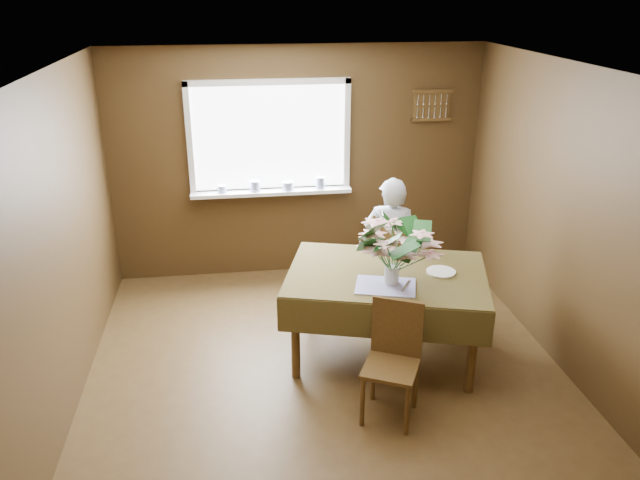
{
  "coord_description": "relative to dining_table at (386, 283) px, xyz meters",
  "views": [
    {
      "loc": [
        -0.69,
        -4.28,
        3.06
      ],
      "look_at": [
        0.0,
        0.55,
        1.05
      ],
      "focal_mm": 35.0,
      "sensor_mm": 36.0,
      "label": 1
    }
  ],
  "objects": [
    {
      "name": "wall_back",
      "position": [
        -0.54,
        1.91,
        0.54
      ],
      "size": [
        4.0,
        0.0,
        4.0
      ],
      "primitive_type": "plane",
      "rotation": [
        1.57,
        0.0,
        0.0
      ],
      "color": "brown",
      "rests_on": "floor"
    },
    {
      "name": "wall_front",
      "position": [
        -0.54,
        -2.59,
        0.54
      ],
      "size": [
        4.0,
        0.0,
        4.0
      ],
      "primitive_type": "plane",
      "rotation": [
        -1.57,
        0.0,
        0.0
      ],
      "color": "brown",
      "rests_on": "floor"
    },
    {
      "name": "wall_left",
      "position": [
        -2.54,
        -0.34,
        0.54
      ],
      "size": [
        0.0,
        4.5,
        4.5
      ],
      "primitive_type": "plane",
      "rotation": [
        1.57,
        0.0,
        1.57
      ],
      "color": "brown",
      "rests_on": "floor"
    },
    {
      "name": "chair_far",
      "position": [
        0.3,
        0.75,
        -0.14
      ],
      "size": [
        0.6,
        0.6,
        1.04
      ],
      "rotation": [
        0.0,
        0.0,
        2.67
      ],
      "color": "#533A1B",
      "rests_on": "floor"
    },
    {
      "name": "window_assembly",
      "position": [
        -0.83,
        1.86,
        0.65
      ],
      "size": [
        1.72,
        0.2,
        1.22
      ],
      "color": "white",
      "rests_on": "wall_back"
    },
    {
      "name": "table_knife",
      "position": [
        0.08,
        -0.28,
        0.11
      ],
      "size": [
        0.13,
        0.19,
        0.0
      ],
      "primitive_type": "cube",
      "rotation": [
        0.0,
        0.0,
        -0.55
      ],
      "color": "silver",
      "rests_on": "dining_table"
    },
    {
      "name": "flower_bouquet",
      "position": [
        -0.01,
        -0.2,
        0.44
      ],
      "size": [
        0.61,
        0.61,
        0.52
      ],
      "rotation": [
        0.0,
        0.0,
        -0.07
      ],
      "color": "white",
      "rests_on": "dining_table"
    },
    {
      "name": "side_plate",
      "position": [
        0.45,
        -0.06,
        0.11
      ],
      "size": [
        0.3,
        0.3,
        0.01
      ],
      "primitive_type": "cylinder",
      "rotation": [
        0.0,
        0.0,
        -0.23
      ],
      "color": "white",
      "rests_on": "dining_table"
    },
    {
      "name": "wall_right",
      "position": [
        1.46,
        -0.34,
        0.54
      ],
      "size": [
        0.0,
        4.5,
        4.5
      ],
      "primitive_type": "plane",
      "rotation": [
        1.57,
        0.0,
        -1.57
      ],
      "color": "brown",
      "rests_on": "floor"
    },
    {
      "name": "chair_near",
      "position": [
        -0.13,
        -0.77,
        -0.21
      ],
      "size": [
        0.52,
        0.52,
        0.91
      ],
      "rotation": [
        0.0,
        0.0,
        -0.46
      ],
      "color": "#533A1B",
      "rests_on": "floor"
    },
    {
      "name": "spoon_rack",
      "position": [
        0.91,
        1.87,
        1.14
      ],
      "size": [
        0.44,
        0.05,
        0.33
      ],
      "color": "#533A1B",
      "rests_on": "wall_back"
    },
    {
      "name": "dining_table",
      "position": [
        0.0,
        0.0,
        0.0
      ],
      "size": [
        1.91,
        1.55,
        0.81
      ],
      "rotation": [
        0.0,
        0.0,
        -0.28
      ],
      "color": "#533A1B",
      "rests_on": "floor"
    },
    {
      "name": "ceiling",
      "position": [
        -0.54,
        -0.34,
        1.79
      ],
      "size": [
        4.5,
        4.5,
        0.0
      ],
      "primitive_type": "plane",
      "rotation": [
        3.14,
        0.0,
        0.0
      ],
      "color": "white",
      "rests_on": "wall_back"
    },
    {
      "name": "seated_woman",
      "position": [
        0.21,
        0.73,
        -0.0
      ],
      "size": [
        0.6,
        0.5,
        1.41
      ],
      "primitive_type": "imported",
      "rotation": [
        0.0,
        0.0,
        2.79
      ],
      "color": "white",
      "rests_on": "floor"
    },
    {
      "name": "floor",
      "position": [
        -0.54,
        -0.34,
        -0.71
      ],
      "size": [
        4.5,
        4.5,
        0.0
      ],
      "primitive_type": "plane",
      "color": "#463118",
      "rests_on": "ground"
    }
  ]
}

